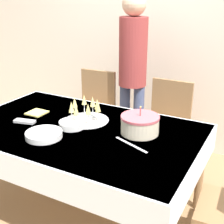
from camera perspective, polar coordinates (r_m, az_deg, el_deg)
ground_plane at (r=2.79m, az=-5.50°, el=-17.34°), size 12.00×12.00×0.00m
wall_back at (r=3.62m, az=8.18°, el=14.87°), size 8.00×0.05×2.70m
dining_table at (r=2.44m, az=-6.04°, el=-5.04°), size 1.84×1.14×0.76m
dining_chair_far_left at (r=3.38m, az=-3.30°, el=0.11°), size 0.44×0.44×0.95m
dining_chair_far_right at (r=3.06m, az=9.91°, el=-2.53°), size 0.42×0.42×0.95m
birthday_cake at (r=2.28m, az=5.12°, el=-2.28°), size 0.28×0.28×0.21m
champagne_tray at (r=2.49m, az=-4.81°, el=0.22°), size 0.35×0.35×0.18m
plate_stack_main at (r=2.28m, az=-12.34°, el=-4.06°), size 0.26×0.26×0.04m
plate_stack_dessert at (r=2.40m, az=-7.33°, el=-2.24°), size 0.20×0.20×0.05m
cake_knife at (r=2.13m, az=3.51°, el=-5.99°), size 0.29×0.13×0.00m
fork_pile at (r=2.57m, az=-15.66°, el=-1.66°), size 0.18×0.10×0.02m
napkin_pile at (r=2.73m, az=-13.58°, el=-0.13°), size 0.15×0.15×0.01m
person_standing at (r=3.14m, az=3.82°, el=8.74°), size 0.28×0.28×1.74m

